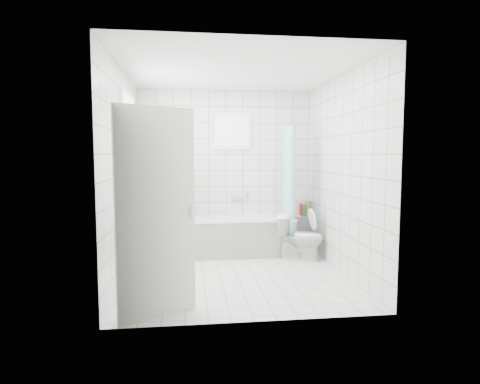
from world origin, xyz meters
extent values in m
plane|color=white|center=(0.00, 0.00, 0.00)|extent=(3.00, 3.00, 0.00)
plane|color=white|center=(0.00, 0.00, 2.60)|extent=(3.00, 3.00, 0.00)
cube|color=white|center=(0.00, 1.50, 1.30)|extent=(2.80, 0.02, 2.60)
cube|color=white|center=(0.00, -1.50, 1.30)|extent=(2.80, 0.02, 2.60)
cube|color=white|center=(-1.40, 0.00, 1.30)|extent=(0.02, 3.00, 2.60)
cube|color=white|center=(1.40, 0.00, 1.30)|extent=(0.02, 3.00, 2.60)
cube|color=white|center=(-1.35, 0.30, 1.60)|extent=(0.01, 0.90, 1.40)
cube|color=white|center=(0.10, 1.46, 1.95)|extent=(0.50, 0.01, 0.50)
cube|color=white|center=(-1.31, 0.30, 0.86)|extent=(0.18, 1.02, 0.08)
cube|color=silver|center=(-0.90, -1.28, 1.00)|extent=(0.71, 0.43, 2.00)
cube|color=white|center=(0.07, 1.12, 0.28)|extent=(1.86, 0.75, 0.55)
cube|color=white|center=(0.07, 1.12, 0.57)|extent=(1.88, 0.77, 0.03)
cube|color=white|center=(-0.93, 1.07, 0.75)|extent=(0.15, 0.85, 1.50)
cube|color=white|center=(1.30, 1.38, 0.28)|extent=(0.40, 0.24, 0.55)
imported|color=white|center=(1.03, 0.65, 0.34)|extent=(0.74, 0.57, 0.67)
cylinder|color=silver|center=(0.95, 1.10, 2.00)|extent=(0.02, 0.80, 0.02)
cube|color=silver|center=(0.17, 1.46, 0.85)|extent=(0.18, 0.06, 0.06)
imported|color=#B9B8BE|center=(-1.30, 0.42, 1.07)|extent=(0.14, 0.14, 0.33)
imported|color=#34D9EE|center=(-1.30, 0.13, 0.98)|extent=(0.10, 0.11, 0.17)
imported|color=#DD6EC9|center=(-1.30, 0.55, 1.00)|extent=(0.11, 0.11, 0.19)
imported|color=white|center=(-1.30, 0.25, 0.99)|extent=(0.18, 0.18, 0.18)
cylinder|color=#168445|center=(1.28, 1.30, 0.65)|extent=(0.06, 0.06, 0.20)
cylinder|color=gold|center=(1.34, 1.31, 0.67)|extent=(0.06, 0.06, 0.25)
cylinder|color=red|center=(1.24, 1.40, 0.65)|extent=(0.06, 0.06, 0.21)
cylinder|color=#1919C9|center=(1.35, 1.40, 0.66)|extent=(0.06, 0.06, 0.22)
camera|label=1|loc=(-0.58, -5.07, 1.54)|focal=30.00mm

